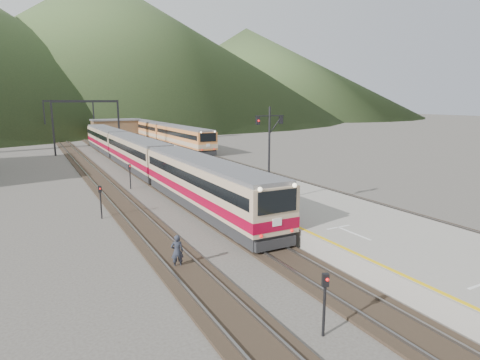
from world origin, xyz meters
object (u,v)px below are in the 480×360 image
main_train (137,153)px  second_train (149,129)px  signal_mast (269,145)px  worker (177,251)px

main_train → second_train: (11.50, 36.36, 0.07)m
main_train → signal_mast: size_ratio=8.95×
signal_mast → second_train: bearing=82.2°
second_train → worker: (-16.68, -64.77, -1.21)m
second_train → signal_mast: bearing=-97.8°
second_train → signal_mast: size_ratio=9.33×
second_train → worker: second_train is taller
second_train → signal_mast: 60.01m
main_train → worker: bearing=-100.3°
main_train → worker: size_ratio=35.35×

